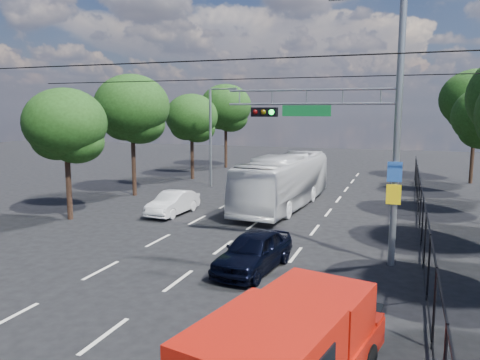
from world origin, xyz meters
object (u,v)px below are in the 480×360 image
at_px(navy_hatchback, 254,251).
at_px(white_bus, 284,181).
at_px(red_pickup, 291,353).
at_px(white_van, 173,203).
at_px(signal_mast, 362,118).

height_order(navy_hatchback, white_bus, white_bus).
distance_m(red_pickup, white_van, 17.07).
distance_m(red_pickup, white_bus, 18.49).
height_order(white_bus, white_van, white_bus).
bearing_deg(white_van, navy_hatchback, -42.61).
height_order(navy_hatchback, white_van, navy_hatchback).
bearing_deg(red_pickup, navy_hatchback, 112.99).
height_order(red_pickup, navy_hatchback, red_pickup).
relative_size(navy_hatchback, white_bus, 0.38).
bearing_deg(white_van, white_bus, 40.63).
distance_m(navy_hatchback, white_bus, 11.02).
bearing_deg(signal_mast, navy_hatchback, -146.30).
height_order(signal_mast, red_pickup, signal_mast).
xyz_separation_m(signal_mast, navy_hatchback, (-3.28, -2.19, -4.55)).
relative_size(red_pickup, navy_hatchback, 1.44).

